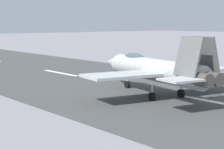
% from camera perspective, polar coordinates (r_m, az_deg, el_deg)
% --- Properties ---
extents(ground_plane, '(400.00, 400.00, 0.00)m').
position_cam_1_polar(ground_plane, '(35.32, 15.18, -3.96)').
color(ground_plane, gray).
extents(runway_strip, '(240.00, 26.00, 0.02)m').
position_cam_1_polar(runway_strip, '(35.31, 15.20, -3.95)').
color(runway_strip, '#414241').
rests_on(runway_strip, ground).
extents(fighter_jet, '(17.91, 15.19, 5.70)m').
position_cam_1_polar(fighter_jet, '(37.49, 6.03, 0.77)').
color(fighter_jet, '#ACB1B2').
rests_on(fighter_jet, ground).
extents(crew_person, '(0.59, 0.48, 1.64)m').
position_cam_1_polar(crew_person, '(51.11, 2.90, 0.70)').
color(crew_person, '#1E2338').
rests_on(crew_person, ground).
extents(marker_cone_mid, '(0.44, 0.44, 0.55)m').
position_cam_1_polar(marker_cone_mid, '(52.41, 13.02, 0.08)').
color(marker_cone_mid, orange).
rests_on(marker_cone_mid, ground).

